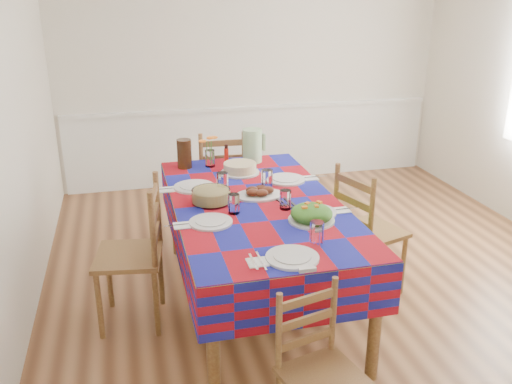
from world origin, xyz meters
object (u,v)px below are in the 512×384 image
Objects in this scene: chair_near at (319,373)px; green_pitcher at (252,146)px; tea_pitcher at (184,154)px; chair_far at (221,182)px; chair_left at (136,255)px; chair_right at (366,232)px; dining_table at (256,213)px; meat_platter at (259,193)px.

green_pitcher is at bearing 70.60° from chair_near.
chair_near is (0.38, -2.23, -0.52)m from tea_pitcher.
chair_far is 1.59m from chair_left.
chair_right is (0.86, 1.34, 0.08)m from chair_near.
dining_table is 0.88m from chair_left.
chair_right is (0.85, -0.01, -0.23)m from dining_table.
meat_platter is 0.34× the size of chair_right.
chair_near is (-0.20, -2.25, -0.55)m from green_pitcher.
chair_near is at bearing 40.88° from chair_left.
dining_table is 0.95m from green_pitcher.
tea_pitcher is 1.09m from chair_left.
dining_table is at bearing -118.44° from meat_platter.
green_pitcher reaches higher than chair_near.
chair_far is (0.39, 0.46, -0.44)m from tea_pitcher.
green_pitcher is 1.19× the size of tea_pitcher.
green_pitcher is at bearing 2.48° from tea_pitcher.
chair_right is at bearing -54.39° from green_pitcher.
chair_right is at bearing 42.93° from chair_near.
meat_platter reaches higher than chair_near.
chair_far is at bearing 14.52° from chair_right.
chair_right is (1.70, -0.01, -0.01)m from chair_left.
chair_right is (1.24, -0.89, -0.45)m from tea_pitcher.
meat_platter is at bearing 65.22° from chair_right.
green_pitcher is 1.22m from chair_right.
chair_near is (-0.01, -1.35, -0.31)m from dining_table.
tea_pitcher reaches higher than dining_table.
tea_pitcher is 0.23× the size of chair_far.
chair_far is (-0.05, 1.26, -0.35)m from meat_platter.
dining_table is at bearing -66.16° from tea_pitcher.
chair_left is at bearing -138.81° from green_pitcher.
chair_near is at bearing -92.24° from meat_platter.
chair_left is at bearing 61.20° from chair_far.
tea_pitcher is (-0.58, -0.03, -0.02)m from green_pitcher.
chair_far is at bearing 156.77° from chair_left.
tea_pitcher is 0.24× the size of chair_right.
chair_near is 0.84× the size of chair_far.
chair_right is at bearing 125.53° from chair_far.
green_pitcher reaches higher than meat_platter.
chair_left is (-1.04, -0.91, -0.46)m from green_pitcher.
dining_table is 6.10× the size of meat_platter.
chair_left is 1.03× the size of chair_right.
chair_left is (-0.85, -1.35, 0.01)m from chair_far.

